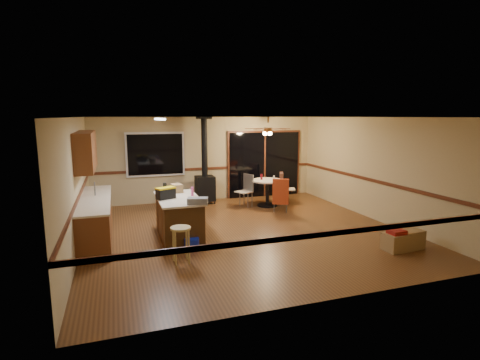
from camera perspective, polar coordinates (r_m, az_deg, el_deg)
name	(u,v)px	position (r m, az deg, el deg)	size (l,w,h in m)	color
floor	(244,231)	(8.73, 0.63, -7.78)	(7.00, 7.00, 0.00)	brown
ceiling	(244,117)	(8.32, 0.67, 9.55)	(7.00, 7.00, 0.00)	silver
wall_back	(208,159)	(11.76, -4.96, 3.22)	(7.00, 7.00, 0.00)	tan
wall_front	(327,213)	(5.31, 13.18, -4.98)	(7.00, 7.00, 0.00)	tan
wall_left	(76,184)	(8.01, -23.74, -0.63)	(7.00, 7.00, 0.00)	tan
wall_right	(374,169)	(10.12, 19.73, 1.63)	(7.00, 7.00, 0.00)	tan
chair_rail	(244,189)	(8.48, 0.64, -1.32)	(7.00, 7.00, 0.08)	#4E2413
window	(155,154)	(11.42, -12.76, 3.84)	(1.72, 0.10, 1.32)	black
sliding_door	(264,165)	(12.32, 3.73, 2.36)	(2.52, 0.10, 2.10)	black
lower_cabinets	(96,219)	(8.66, -21.08, -5.63)	(0.60, 3.00, 0.86)	brown
countertop	(95,199)	(8.55, -21.26, -2.72)	(0.64, 3.04, 0.04)	beige
upper_cabinets	(86,151)	(8.61, -22.45, 4.16)	(0.35, 2.00, 0.80)	brown
kitchen_island	(179,218)	(8.25, -9.31, -5.68)	(0.88, 1.68, 0.90)	#422710
wood_stove	(205,179)	(11.36, -5.37, 0.08)	(0.55, 0.50, 2.52)	black
ceiling_fan	(268,131)	(10.82, 4.31, 7.52)	(0.24, 0.24, 0.55)	brown
fluorescent_strip	(160,119)	(8.21, -12.15, 9.06)	(0.10, 1.20, 0.04)	white
toolbox_grey	(198,201)	(7.48, -6.47, -3.17)	(0.40, 0.22, 0.13)	slate
toolbox_black	(166,194)	(8.05, -11.26, -2.07)	(0.38, 0.20, 0.21)	black
toolbox_yellow_lid	(165,188)	(8.03, -11.29, -1.22)	(0.40, 0.21, 0.03)	gold
box_on_island	(177,188)	(8.67, -9.61, -1.24)	(0.21, 0.29, 0.19)	olive
bottle_dark	(165,189)	(8.34, -11.36, -1.40)	(0.08, 0.08, 0.29)	black
bottle_pink	(192,191)	(8.24, -7.29, -1.75)	(0.06, 0.06, 0.19)	#D84C8C
bottle_white	(177,187)	(8.83, -9.54, -1.05)	(0.06, 0.06, 0.19)	white
bar_stool	(181,245)	(6.91, -8.97, -9.76)	(0.37, 0.37, 0.67)	tan
blue_bucket	(192,244)	(7.57, -7.37, -9.67)	(0.29, 0.29, 0.24)	#0D21C0
dining_table	(267,188)	(11.02, 4.20, -1.24)	(0.95, 0.95, 0.78)	black
glass_red	(262,177)	(10.99, 3.30, 0.50)	(0.06, 0.06, 0.17)	#590C14
glass_cream	(274,178)	(10.99, 5.19, 0.36)	(0.06, 0.06, 0.13)	beige
chair_left	(246,187)	(10.92, 0.99, -1.02)	(0.54, 0.53, 0.51)	#BEAC8D
chair_near	(281,192)	(10.24, 6.21, -1.76)	(0.57, 0.59, 0.70)	#BEAC8D
chair_right	(282,184)	(11.33, 6.45, -0.65)	(0.59, 0.57, 0.70)	#BEAC8D
box_under_window	(166,201)	(11.00, -11.23, -3.12)	(0.54, 0.43, 0.43)	olive
box_corner_a	(396,242)	(8.08, 22.67, -8.74)	(0.45, 0.38, 0.34)	olive
box_corner_b	(409,239)	(8.34, 24.39, -8.15)	(0.47, 0.40, 0.38)	olive
box_small_red	(397,232)	(8.01, 22.77, -7.30)	(0.31, 0.26, 0.08)	maroon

